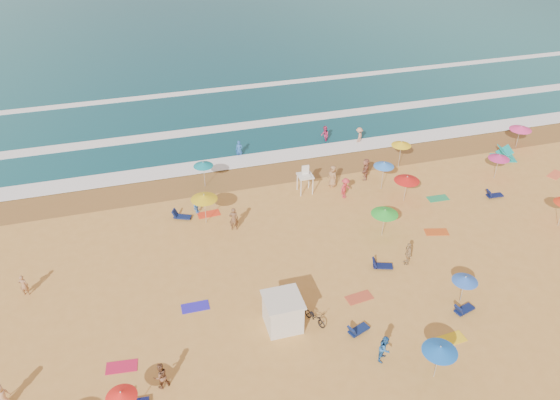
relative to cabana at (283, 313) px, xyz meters
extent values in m
plane|color=gold|center=(2.45, 4.82, -1.00)|extent=(220.00, 220.00, 0.00)
plane|color=olive|center=(2.45, 17.32, -0.99)|extent=(220.00, 220.00, 0.00)
cube|color=white|center=(2.45, 19.82, -0.90)|extent=(200.00, 2.20, 0.05)
cube|color=white|center=(2.45, 26.82, -0.90)|extent=(200.00, 1.60, 0.05)
cube|color=white|center=(2.45, 36.82, -0.90)|extent=(200.00, 1.20, 0.05)
cube|color=silver|center=(0.00, 0.00, 0.00)|extent=(2.00, 2.00, 2.00)
cube|color=silver|center=(0.00, 0.00, 1.06)|extent=(2.20, 2.20, 0.12)
imported|color=black|center=(1.90, -0.30, -0.56)|extent=(1.26, 1.77, 0.89)
cone|color=red|center=(-9.22, -4.05, 1.06)|extent=(1.53, 1.53, 0.35)
cone|color=blue|center=(6.78, -5.82, 1.18)|extent=(1.87, 1.87, 0.35)
cone|color=green|center=(9.42, 6.50, 1.06)|extent=(1.94, 1.94, 0.35)
cone|color=teal|center=(-1.91, 16.70, 1.14)|extent=(1.61, 1.61, 0.35)
cone|color=#3580EF|center=(12.01, 12.29, 1.35)|extent=(1.64, 1.64, 0.35)
cone|color=blue|center=(11.09, -1.28, 1.03)|extent=(1.56, 1.56, 0.35)
cone|color=yellow|center=(15.04, 15.28, 1.29)|extent=(1.70, 1.70, 0.35)
cone|color=#D42F7D|center=(22.04, 11.28, 1.06)|extent=(1.75, 1.75, 0.35)
cone|color=#FB378B|center=(27.28, 15.57, 0.99)|extent=(2.00, 2.00, 0.35)
cone|color=gold|center=(-2.67, 11.55, 1.31)|extent=(1.97, 1.97, 0.35)
cone|color=red|center=(13.03, 10.20, 1.05)|extent=(1.99, 1.99, 0.35)
cube|color=navy|center=(4.13, -1.75, -0.83)|extent=(1.41, 0.97, 0.34)
cube|color=#101D52|center=(10.99, -1.98, -0.83)|extent=(1.40, 0.89, 0.34)
cube|color=#0E1748|center=(7.92, 3.13, -0.83)|extent=(1.41, 0.96, 0.34)
cube|color=#0E1748|center=(20.31, 8.66, -0.83)|extent=(1.33, 0.63, 0.34)
cube|color=#101D51|center=(-4.32, 12.57, -0.83)|extent=(1.42, 1.05, 0.34)
cube|color=#C81943|center=(-9.37, -0.56, -0.98)|extent=(1.78, 1.04, 0.03)
cube|color=#2C21D0|center=(-4.80, 2.91, -0.98)|extent=(1.71, 0.88, 0.03)
cube|color=#F93B1B|center=(-2.30, 12.60, -0.98)|extent=(1.75, 0.96, 0.03)
cube|color=#C1492D|center=(5.29, 0.90, -0.98)|extent=(1.79, 1.05, 0.03)
cube|color=#D1501A|center=(13.44, 5.72, -0.98)|extent=(1.86, 1.25, 0.03)
cube|color=#259458|center=(15.82, 9.73, -0.98)|extent=(1.74, 0.93, 0.03)
cube|color=yellow|center=(9.06, -3.74, -0.98)|extent=(1.76, 0.98, 0.03)
cube|color=#F26038|center=(27.45, 10.28, -0.98)|extent=(1.90, 1.56, 0.03)
imported|color=brown|center=(-7.33, -2.44, -0.17)|extent=(0.96, 0.85, 1.67)
imported|color=tan|center=(0.64, 1.11, -0.07)|extent=(1.81, 1.01, 1.86)
imported|color=tan|center=(-15.15, -1.49, -0.18)|extent=(0.92, 0.73, 1.63)
imported|color=#C13060|center=(10.37, 21.58, -0.34)|extent=(0.93, 1.05, 1.83)
imported|color=#2358A6|center=(1.95, 21.01, -0.37)|extent=(0.75, 0.63, 1.76)
imported|color=tan|center=(9.68, 3.12, -0.13)|extent=(0.60, 1.08, 1.73)
imported|color=tan|center=(13.42, 20.45, -0.35)|extent=(1.22, 1.34, 1.81)
imported|color=#A5654C|center=(11.38, 14.20, -0.05)|extent=(1.30, 1.82, 1.89)
imported|color=#9F7349|center=(8.29, 13.87, -0.05)|extent=(0.87, 1.07, 1.90)
imported|color=blue|center=(-3.07, 13.04, -0.23)|extent=(1.05, 1.15, 1.55)
imported|color=#D0343D|center=(8.64, 11.93, -0.11)|extent=(1.31, 1.21, 1.77)
imported|color=#A3714B|center=(-14.94, 6.97, -0.23)|extent=(0.63, 0.49, 1.55)
imported|color=brown|center=(-0.81, 10.18, -0.06)|extent=(0.75, 0.56, 1.87)
imported|color=#235EA5|center=(4.69, -3.96, -0.14)|extent=(1.05, 1.05, 1.72)
camera|label=1|loc=(-6.43, -22.01, 23.18)|focal=35.00mm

